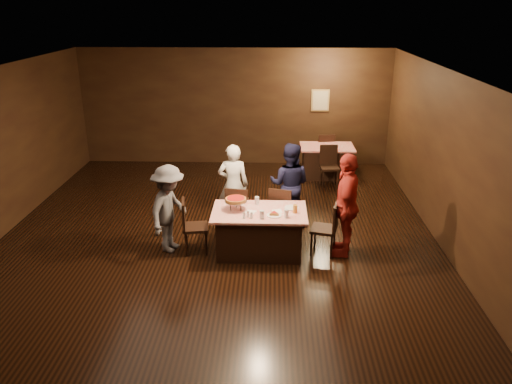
% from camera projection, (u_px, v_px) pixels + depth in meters
% --- Properties ---
extents(room, '(10.00, 10.04, 3.02)m').
position_uv_depth(room, '(212.00, 130.00, 8.06)').
color(room, black).
rests_on(room, ground).
extents(main_table, '(1.60, 1.00, 0.77)m').
position_uv_depth(main_table, '(259.00, 232.00, 8.56)').
color(main_table, '#A7170B').
rests_on(main_table, ground).
extents(back_table, '(1.30, 0.90, 0.77)m').
position_uv_depth(back_table, '(326.00, 161.00, 12.30)').
color(back_table, red).
rests_on(back_table, ground).
extents(chair_far_left, '(0.49, 0.49, 0.95)m').
position_uv_depth(chair_far_left, '(239.00, 209.00, 9.24)').
color(chair_far_left, black).
rests_on(chair_far_left, ground).
extents(chair_far_right, '(0.51, 0.51, 0.95)m').
position_uv_depth(chair_far_right, '(282.00, 210.00, 9.22)').
color(chair_far_right, black).
rests_on(chair_far_right, ground).
extents(chair_end_left, '(0.48, 0.48, 0.95)m').
position_uv_depth(chair_end_left, '(195.00, 226.00, 8.57)').
color(chair_end_left, black).
rests_on(chair_end_left, ground).
extents(chair_end_right, '(0.51, 0.51, 0.95)m').
position_uv_depth(chair_end_right, '(324.00, 228.00, 8.50)').
color(chair_end_right, black).
rests_on(chair_end_right, ground).
extents(chair_back_near, '(0.45, 0.45, 0.95)m').
position_uv_depth(chair_back_near, '(329.00, 167.00, 11.62)').
color(chair_back_near, black).
rests_on(chair_back_near, ground).
extents(chair_back_far, '(0.48, 0.48, 0.95)m').
position_uv_depth(chair_back_far, '(324.00, 151.00, 12.83)').
color(chair_back_far, black).
rests_on(chair_back_far, ground).
extents(diner_white_jacket, '(0.59, 0.39, 1.60)m').
position_uv_depth(diner_white_jacket, '(233.00, 185.00, 9.53)').
color(diner_white_jacket, silver).
rests_on(diner_white_jacket, ground).
extents(diner_navy_hoodie, '(0.92, 0.79, 1.63)m').
position_uv_depth(diner_navy_hoodie, '(290.00, 184.00, 9.52)').
color(diner_navy_hoodie, '#141533').
rests_on(diner_navy_hoodie, ground).
extents(diner_grey_knit, '(0.86, 1.13, 1.55)m').
position_uv_depth(diner_grey_knit, '(169.00, 209.00, 8.51)').
color(diner_grey_knit, '#58585D').
rests_on(diner_grey_knit, ground).
extents(diner_red_shirt, '(0.66, 1.12, 1.80)m').
position_uv_depth(diner_red_shirt, '(346.00, 205.00, 8.34)').
color(diner_red_shirt, '#AC271F').
rests_on(diner_red_shirt, ground).
extents(pizza_stand, '(0.38, 0.38, 0.22)m').
position_uv_depth(pizza_stand, '(236.00, 200.00, 8.42)').
color(pizza_stand, black).
rests_on(pizza_stand, main_table).
extents(plate_with_slice, '(0.25, 0.25, 0.06)m').
position_uv_depth(plate_with_slice, '(274.00, 214.00, 8.24)').
color(plate_with_slice, white).
rests_on(plate_with_slice, main_table).
extents(plate_empty, '(0.25, 0.25, 0.01)m').
position_uv_depth(plate_empty, '(292.00, 208.00, 8.54)').
color(plate_empty, white).
rests_on(plate_empty, main_table).
extents(glass_front_left, '(0.08, 0.08, 0.14)m').
position_uv_depth(glass_front_left, '(262.00, 214.00, 8.12)').
color(glass_front_left, silver).
rests_on(glass_front_left, main_table).
extents(glass_front_right, '(0.08, 0.08, 0.14)m').
position_uv_depth(glass_front_right, '(286.00, 214.00, 8.15)').
color(glass_front_right, silver).
rests_on(glass_front_right, main_table).
extents(glass_amber, '(0.08, 0.08, 0.14)m').
position_uv_depth(glass_amber, '(295.00, 209.00, 8.33)').
color(glass_amber, '#BF7F26').
rests_on(glass_amber, main_table).
extents(glass_back, '(0.08, 0.08, 0.14)m').
position_uv_depth(glass_back, '(257.00, 201.00, 8.68)').
color(glass_back, silver).
rests_on(glass_back, main_table).
extents(condiments, '(0.17, 0.10, 0.09)m').
position_uv_depth(condiments, '(248.00, 215.00, 8.15)').
color(condiments, silver).
rests_on(condiments, main_table).
extents(napkin_center, '(0.19, 0.19, 0.01)m').
position_uv_depth(napkin_center, '(277.00, 211.00, 8.41)').
color(napkin_center, white).
rests_on(napkin_center, main_table).
extents(napkin_left, '(0.21, 0.21, 0.01)m').
position_uv_depth(napkin_left, '(250.00, 212.00, 8.38)').
color(napkin_left, white).
rests_on(napkin_left, main_table).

